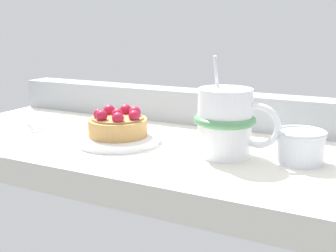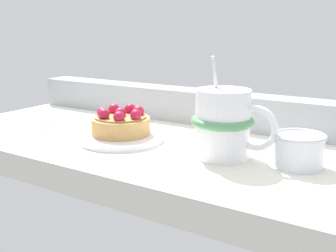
{
  "view_description": "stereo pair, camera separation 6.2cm",
  "coord_description": "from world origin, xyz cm",
  "px_view_note": "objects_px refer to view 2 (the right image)",
  "views": [
    {
      "loc": [
        32.67,
        -57.19,
        18.38
      ],
      "look_at": [
        6.06,
        -3.24,
        3.55
      ],
      "focal_mm": 43.16,
      "sensor_mm": 36.0,
      "label": 1
    },
    {
      "loc": [
        38.07,
        -54.17,
        18.38
      ],
      "look_at": [
        6.06,
        -3.24,
        3.55
      ],
      "focal_mm": 43.16,
      "sensor_mm": 36.0,
      "label": 2
    }
  ],
  "objects_px": {
    "dessert_plate": "(121,137)",
    "coffee_mug": "(224,123)",
    "sugar_bowl": "(299,149)",
    "dessert_fork": "(37,120)",
    "raspberry_tart": "(121,123)"
  },
  "relations": [
    {
      "from": "dessert_plate",
      "to": "coffee_mug",
      "type": "bearing_deg",
      "value": 3.17
    },
    {
      "from": "coffee_mug",
      "to": "dessert_plate",
      "type": "bearing_deg",
      "value": -176.83
    },
    {
      "from": "coffee_mug",
      "to": "sugar_bowl",
      "type": "relative_size",
      "value": 2.08
    },
    {
      "from": "dessert_plate",
      "to": "coffee_mug",
      "type": "relative_size",
      "value": 0.96
    },
    {
      "from": "dessert_fork",
      "to": "sugar_bowl",
      "type": "bearing_deg",
      "value": 0.45
    },
    {
      "from": "dessert_plate",
      "to": "dessert_fork",
      "type": "xyz_separation_m",
      "value": [
        -0.23,
        0.02,
        -0.0
      ]
    },
    {
      "from": "dessert_fork",
      "to": "sugar_bowl",
      "type": "height_order",
      "value": "sugar_bowl"
    },
    {
      "from": "raspberry_tart",
      "to": "dessert_fork",
      "type": "bearing_deg",
      "value": 174.45
    },
    {
      "from": "coffee_mug",
      "to": "dessert_fork",
      "type": "height_order",
      "value": "coffee_mug"
    },
    {
      "from": "coffee_mug",
      "to": "dessert_fork",
      "type": "distance_m",
      "value": 0.41
    },
    {
      "from": "dessert_plate",
      "to": "raspberry_tart",
      "type": "xyz_separation_m",
      "value": [
        0.0,
        0.0,
        0.02
      ]
    },
    {
      "from": "raspberry_tart",
      "to": "dessert_fork",
      "type": "height_order",
      "value": "raspberry_tart"
    },
    {
      "from": "dessert_plate",
      "to": "sugar_bowl",
      "type": "relative_size",
      "value": 2.0
    },
    {
      "from": "sugar_bowl",
      "to": "dessert_fork",
      "type": "bearing_deg",
      "value": -179.55
    },
    {
      "from": "dessert_plate",
      "to": "sugar_bowl",
      "type": "xyz_separation_m",
      "value": [
        0.28,
        0.03,
        0.02
      ]
    }
  ]
}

